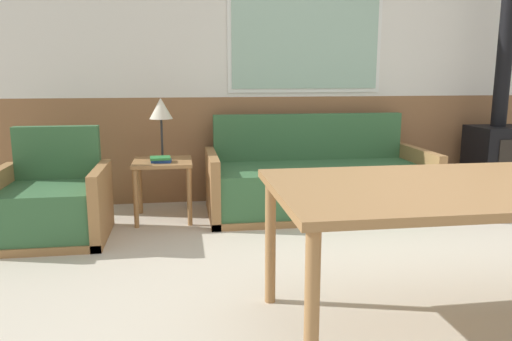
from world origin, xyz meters
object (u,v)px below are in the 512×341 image
Objects in this scene: table_lamp at (161,111)px; wood_stove at (499,141)px; armchair at (52,206)px; dining_table at (488,195)px; side_table at (163,171)px; couch at (318,184)px.

wood_stove is (3.35, 0.09, -0.34)m from table_lamp.
table_lamp is (0.84, 0.52, 0.69)m from armchair.
armchair is 4.25m from wood_stove.
wood_stove is at bearing 54.65° from dining_table.
side_table is 0.23× the size of wood_stove.
dining_table is at bearing -46.58° from armchair.
armchair reaches higher than dining_table.
armchair is at bearing -148.26° from table_lamp.
armchair is at bearing -171.75° from wood_stove.
wood_stove is at bearing 2.99° from side_table.
dining_table is at bearing -84.23° from couch.
side_table is 2.78m from dining_table.
armchair is 0.41× the size of dining_table.
dining_table is (1.65, -2.31, -0.26)m from table_lamp.
side_table is (0.85, 0.43, 0.18)m from armchair.
side_table is 0.25× the size of dining_table.
couch reaches higher than armchair.
armchair is 1.21m from table_lamp.
wood_stove reaches higher than side_table.
dining_table reaches higher than side_table.
table_lamp is 3.37m from wood_stove.
dining_table is (1.65, -2.22, 0.26)m from side_table.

